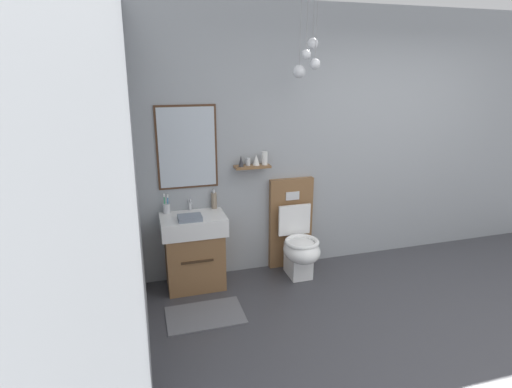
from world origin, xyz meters
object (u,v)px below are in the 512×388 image
at_px(soap_dispenser, 214,200).
at_px(vanity_sink_left, 194,249).
at_px(toilet, 296,239).
at_px(folded_hand_towel, 190,218).
at_px(toothbrush_cup, 167,208).

bearing_deg(soap_dispenser, vanity_sink_left, -147.87).
bearing_deg(soap_dispenser, toilet, -11.56).
bearing_deg(soap_dispenser, folded_hand_towel, -135.96).
bearing_deg(soap_dispenser, toothbrush_cup, -178.76).
height_order(toothbrush_cup, soap_dispenser, toothbrush_cup).
relative_size(vanity_sink_left, soap_dispenser, 3.78).
bearing_deg(folded_hand_towel, vanity_sink_left, 71.62).
bearing_deg(toilet, soap_dispenser, 168.44).
distance_m(toilet, toothbrush_cup, 1.39).
xyz_separation_m(vanity_sink_left, toilet, (1.08, -0.02, -0.02)).
bearing_deg(vanity_sink_left, toilet, -1.03).
relative_size(toilet, soap_dispenser, 5.03).
relative_size(vanity_sink_left, toothbrush_cup, 3.73).
distance_m(soap_dispenser, folded_hand_towel, 0.40).
height_order(toilet, folded_hand_towel, toilet).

